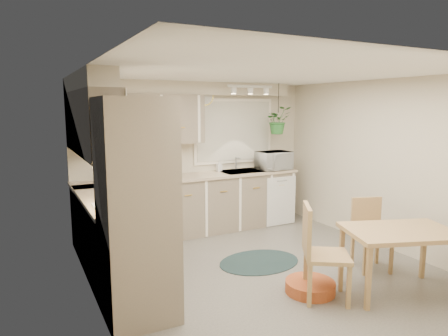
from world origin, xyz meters
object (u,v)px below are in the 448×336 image
at_px(dining_table, 398,261).
at_px(chair_back, 372,235).
at_px(chair_left, 327,253).
at_px(microwave, 274,159).
at_px(braided_rug, 259,262).
at_px(pet_bed, 310,287).

relative_size(dining_table, chair_back, 1.29).
height_order(chair_left, microwave, microwave).
xyz_separation_m(chair_back, microwave, (0.08, 2.27, 0.69)).
bearing_deg(chair_left, microwave, -170.57).
bearing_deg(dining_table, chair_left, 162.38).
distance_m(braided_rug, microwave, 2.18).
relative_size(chair_left, chair_back, 1.15).
xyz_separation_m(dining_table, microwave, (0.32, 2.86, 0.78)).
distance_m(chair_back, pet_bed, 1.16).
bearing_deg(microwave, chair_left, -116.16).
distance_m(chair_left, pet_bed, 0.48).
height_order(chair_left, braided_rug, chair_left).
xyz_separation_m(chair_left, chair_back, (1.03, 0.34, -0.06)).
xyz_separation_m(braided_rug, microwave, (1.19, 1.44, 1.13)).
bearing_deg(pet_bed, chair_back, 7.89).
xyz_separation_m(chair_back, pet_bed, (-1.08, -0.15, -0.38)).
xyz_separation_m(chair_back, braided_rug, (-1.12, 0.83, -0.44)).
relative_size(dining_table, pet_bed, 2.08).
distance_m(chair_left, microwave, 2.90).
bearing_deg(chair_back, dining_table, 87.37).
relative_size(dining_table, braided_rug, 1.03).
bearing_deg(microwave, pet_bed, -118.71).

